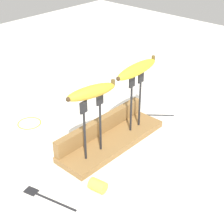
% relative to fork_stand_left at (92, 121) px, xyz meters
% --- Properties ---
extents(ground_plane, '(3.00, 3.00, 0.00)m').
position_rel_fork_stand_left_xyz_m(ground_plane, '(0.10, 0.01, -0.14)').
color(ground_plane, white).
extents(wooden_board, '(0.40, 0.13, 0.02)m').
position_rel_fork_stand_left_xyz_m(wooden_board, '(0.10, 0.01, -0.13)').
color(wooden_board, olive).
rests_on(wooden_board, ground).
extents(board_backstop, '(0.39, 0.02, 0.06)m').
position_rel_fork_stand_left_xyz_m(board_backstop, '(0.10, 0.07, -0.09)').
color(board_backstop, olive).
rests_on(board_backstop, wooden_board).
extents(fork_stand_left, '(0.09, 0.01, 0.20)m').
position_rel_fork_stand_left_xyz_m(fork_stand_left, '(0.00, 0.00, 0.00)').
color(fork_stand_left, black).
rests_on(fork_stand_left, wooden_board).
extents(fork_stand_right, '(0.07, 0.01, 0.20)m').
position_rel_fork_stand_left_xyz_m(fork_stand_right, '(0.20, 0.00, 0.00)').
color(fork_stand_right, black).
rests_on(fork_stand_right, wooden_board).
extents(banana_raised_left, '(0.16, 0.08, 0.04)m').
position_rel_fork_stand_left_xyz_m(banana_raised_left, '(-0.00, 0.00, 0.10)').
color(banana_raised_left, gold).
rests_on(banana_raised_left, fork_stand_left).
extents(banana_raised_right, '(0.20, 0.05, 0.04)m').
position_rel_fork_stand_left_xyz_m(banana_raised_right, '(0.20, -0.00, 0.10)').
color(banana_raised_right, yellow).
rests_on(banana_raised_right, fork_stand_right).
extents(fork_fallen_near, '(0.11, 0.13, 0.01)m').
position_rel_fork_stand_left_xyz_m(fork_fallen_near, '(0.33, 0.04, -0.14)').
color(fork_fallen_near, black).
rests_on(fork_fallen_near, ground).
extents(fork_fallen_far, '(0.06, 0.17, 0.01)m').
position_rel_fork_stand_left_xyz_m(fork_fallen_far, '(-0.21, -0.02, -0.14)').
color(fork_fallen_far, black).
rests_on(fork_fallen_far, ground).
extents(banana_chunk_near, '(0.04, 0.05, 0.03)m').
position_rel_fork_stand_left_xyz_m(banana_chunk_near, '(-0.09, -0.11, -0.12)').
color(banana_chunk_near, '#DBD147').
rests_on(banana_chunk_near, ground).
extents(wire_coil, '(0.09, 0.09, 0.00)m').
position_rel_fork_stand_left_xyz_m(wire_coil, '(-0.01, 0.32, -0.14)').
color(wire_coil, gold).
rests_on(wire_coil, ground).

